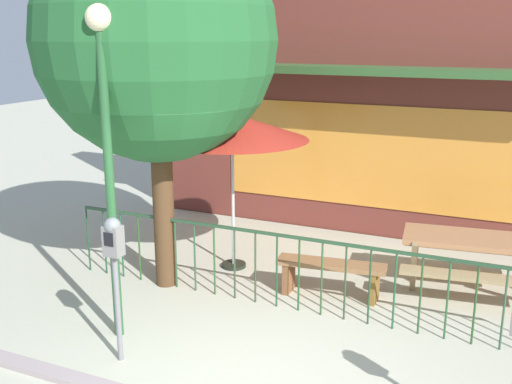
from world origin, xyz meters
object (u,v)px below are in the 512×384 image
Objects in this scene: picnic_table_left at (474,249)px; street_tree at (157,41)px; street_lamp at (106,126)px; parking_meter_near at (114,252)px; patio_bench at (331,271)px; patio_umbrella at (232,127)px.

street_tree is at bearing -159.99° from picnic_table_left.
street_tree is at bearing 100.74° from street_lamp.
patio_bench is at bearing 57.12° from parking_meter_near.
parking_meter_near is 0.33× the size of street_tree.
picnic_table_left is 4.85m from street_tree.
street_tree reaches higher than picnic_table_left.
street_lamp is at bearing 127.91° from parking_meter_near.
street_lamp is (-0.35, 0.45, 1.18)m from parking_meter_near.
parking_meter_near is at bearing -88.94° from patio_umbrella.
patio_bench is (-1.66, -0.88, -0.26)m from picnic_table_left.
street_lamp is (-3.56, -2.83, 1.78)m from picnic_table_left.
picnic_table_left is 1.89m from patio_bench.
street_tree is (-2.18, -0.52, 2.88)m from patio_bench.
patio_umbrella is 1.58× the size of patio_bench.
picnic_table_left is 1.37× the size of patio_bench.
patio_umbrella is at bearing 58.39° from street_tree.
patio_umbrella reaches higher than patio_bench.
street_tree is 1.31× the size of street_lamp.
street_tree is at bearing -166.68° from patio_bench.
patio_bench is at bearing 13.32° from street_tree.
parking_meter_near is (0.05, -2.82, -0.85)m from patio_umbrella.
parking_meter_near is at bearing -122.88° from patio_bench.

